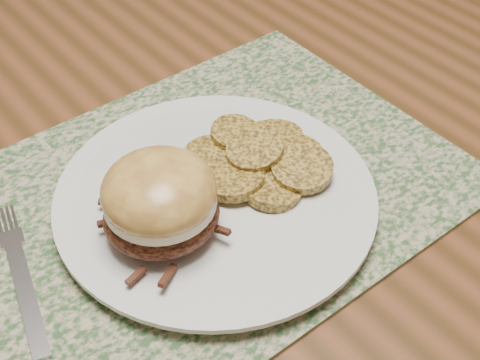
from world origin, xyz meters
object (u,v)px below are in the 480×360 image
dining_table (211,170)px  fork (21,275)px  dinner_plate (216,199)px  pork_sandwich (160,201)px

dining_table → fork: bearing=-161.6°
dinner_plate → pork_sandwich: pork_sandwich is taller
dining_table → pork_sandwich: pork_sandwich is taller
dining_table → pork_sandwich: (-0.13, -0.12, 0.13)m
pork_sandwich → fork: pork_sandwich is taller
dinner_plate → pork_sandwich: (-0.06, -0.01, 0.04)m
dining_table → dinner_plate: 0.16m
dining_table → dinner_plate: dinner_plate is taller
dining_table → fork: size_ratio=9.36×
dinner_plate → pork_sandwich: size_ratio=2.59×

